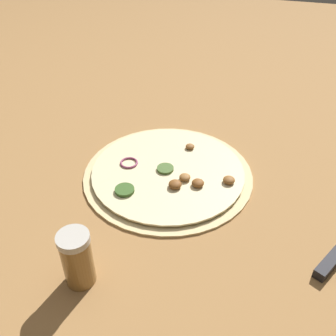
% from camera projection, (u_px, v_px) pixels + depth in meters
% --- Properties ---
extents(ground_plane, '(3.00, 3.00, 0.00)m').
position_uv_depth(ground_plane, '(168.00, 175.00, 0.87)').
color(ground_plane, '#9E703F').
extents(pizza, '(0.37, 0.37, 0.03)m').
position_uv_depth(pizza, '(168.00, 173.00, 0.86)').
color(pizza, beige).
rests_on(pizza, ground_plane).
extents(spice_jar, '(0.05, 0.05, 0.10)m').
position_uv_depth(spice_jar, '(77.00, 259.00, 0.62)').
color(spice_jar, olive).
rests_on(spice_jar, ground_plane).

